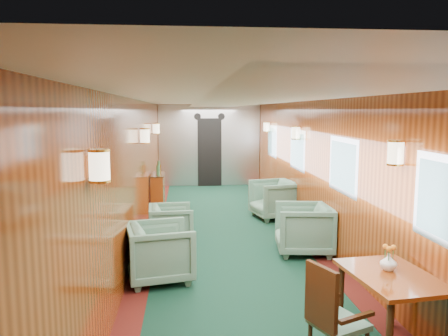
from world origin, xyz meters
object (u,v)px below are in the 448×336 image
armchair_left_far (171,224)px  armchair_right_far (274,199)px  dining_table (391,287)px  side_chair (331,313)px  armchair_left_near (160,252)px  credenza (158,191)px  armchair_right_near (304,229)px

armchair_left_far → armchair_right_far: (2.08, 1.59, 0.06)m
dining_table → armchair_left_far: bearing=114.5°
side_chair → armchair_left_near: size_ratio=1.14×
side_chair → credenza: 6.60m
credenza → armchair_left_far: (0.36, -2.58, -0.09)m
armchair_left_near → armchair_right_far: size_ratio=0.96×
dining_table → armchair_left_far: size_ratio=1.47×
armchair_left_near → armchair_right_far: 3.85m
armchair_left_far → armchair_right_near: size_ratio=0.85×
armchair_left_far → credenza: bearing=4.1°
armchair_left_far → side_chair: bearing=-162.7°
armchair_right_near → armchair_right_far: size_ratio=0.98×
armchair_left_far → armchair_right_far: size_ratio=0.84×
armchair_right_near → credenza: bearing=-136.1°
armchair_left_far → armchair_right_far: bearing=-56.5°
side_chair → armchair_left_near: 2.68m
side_chair → credenza: size_ratio=0.87×
side_chair → dining_table: bearing=-1.8°
armchair_right_near → dining_table: bearing=7.6°
armchair_left_near → armchair_right_near: bearing=-78.9°
dining_table → armchair_left_far: dining_table is taller
credenza → armchair_left_near: size_ratio=1.31×
armchair_right_near → side_chair: bearing=-4.4°
armchair_left_near → armchair_right_far: (2.18, 3.18, 0.01)m
armchair_left_near → side_chair: bearing=-156.0°
side_chair → credenza: credenza is taller
side_chair → armchair_right_far: 5.39m
armchair_left_near → armchair_right_far: armchair_right_far is taller
dining_table → armchair_right_near: size_ratio=1.25×
side_chair → armchair_right_far: (0.62, 5.36, -0.12)m
armchair_right_near → armchair_left_far: bearing=-101.0°
dining_table → side_chair: side_chair is taller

